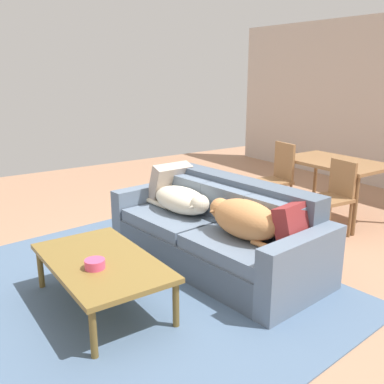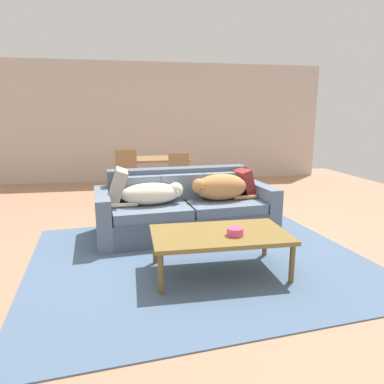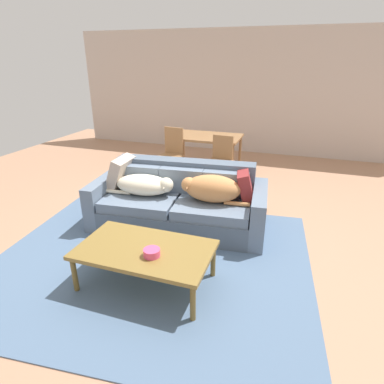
{
  "view_description": "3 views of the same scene",
  "coord_description": "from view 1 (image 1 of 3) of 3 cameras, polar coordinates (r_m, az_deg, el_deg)",
  "views": [
    {
      "loc": [
        3.14,
        -2.48,
        1.85
      ],
      "look_at": [
        -0.21,
        -0.15,
        0.7
      ],
      "focal_mm": 40.31,
      "sensor_mm": 36.0,
      "label": 1
    },
    {
      "loc": [
        -0.65,
        -4.33,
        1.48
      ],
      "look_at": [
        0.09,
        -0.19,
        0.57
      ],
      "focal_mm": 32.62,
      "sensor_mm": 36.0,
      "label": 2
    },
    {
      "loc": [
        1.44,
        -3.63,
        2.08
      ],
      "look_at": [
        0.21,
        -0.01,
        0.49
      ],
      "focal_mm": 30.18,
      "sensor_mm": 36.0,
      "label": 3
    }
  ],
  "objects": [
    {
      "name": "ground_plane",
      "position": [
        4.41,
        3.16,
        -9.04
      ],
      "size": [
        10.0,
        10.0,
        0.0
      ],
      "primitive_type": "plane",
      "color": "tan"
    },
    {
      "name": "area_rug",
      "position": [
        3.93,
        -7.5,
        -12.32
      ],
      "size": [
        3.7,
        3.2,
        0.01
      ],
      "primitive_type": "cube",
      "rotation": [
        0.0,
        0.0,
        0.1
      ],
      "color": "slate",
      "rests_on": "ground"
    },
    {
      "name": "couch",
      "position": [
        4.27,
        3.49,
        -5.38
      ],
      "size": [
        2.32,
        1.18,
        0.81
      ],
      "rotation": [
        0.0,
        0.0,
        0.1
      ],
      "color": "#515E6F",
      "rests_on": "ground"
    },
    {
      "name": "dog_on_left_cushion",
      "position": [
        4.43,
        -1.26,
        -1.11
      ],
      "size": [
        0.9,
        0.44,
        0.26
      ],
      "rotation": [
        0.0,
        0.0,
        0.1
      ],
      "color": "beige",
      "rests_on": "couch"
    },
    {
      "name": "dog_on_right_cushion",
      "position": [
        3.81,
        6.8,
        -3.5
      ],
      "size": [
        0.86,
        0.44,
        0.34
      ],
      "rotation": [
        0.0,
        0.0,
        0.1
      ],
      "color": "tan",
      "rests_on": "couch"
    },
    {
      "name": "throw_pillow_by_left_arm",
      "position": [
        4.82,
        -2.96,
        1.14
      ],
      "size": [
        0.3,
        0.46,
        0.47
      ],
      "primitive_type": "cube",
      "rotation": [
        0.0,
        0.34,
        0.04
      ],
      "color": "#B6A598",
      "rests_on": "couch"
    },
    {
      "name": "throw_pillow_by_right_arm",
      "position": [
        3.69,
        13.4,
        -4.47
      ],
      "size": [
        0.3,
        0.41,
        0.4
      ],
      "primitive_type": "cube",
      "rotation": [
        0.0,
        -0.26,
        0.18
      ],
      "color": "maroon",
      "rests_on": "couch"
    },
    {
      "name": "coffee_table",
      "position": [
        3.53,
        -11.92,
        -9.3
      ],
      "size": [
        1.28,
        0.74,
        0.41
      ],
      "color": "olive",
      "rests_on": "ground"
    },
    {
      "name": "bowl_on_coffee_table",
      "position": [
        3.37,
        -12.73,
        -9.28
      ],
      "size": [
        0.15,
        0.15,
        0.07
      ],
      "primitive_type": "cylinder",
      "color": "#EA4C7F",
      "rests_on": "coffee_table"
    },
    {
      "name": "dining_table",
      "position": [
        5.81,
        18.4,
        3.23
      ],
      "size": [
        1.28,
        0.82,
        0.74
      ],
      "color": "#966A42",
      "rests_on": "ground"
    },
    {
      "name": "dining_chair_near_left",
      "position": [
        5.75,
        11.22,
        2.13
      ],
      "size": [
        0.44,
        0.44,
        0.95
      ],
      "rotation": [
        0.0,
        0.0,
        -0.11
      ],
      "color": "#966A42",
      "rests_on": "ground"
    },
    {
      "name": "dining_chair_near_right",
      "position": [
        5.2,
        18.32,
        -0.25
      ],
      "size": [
        0.44,
        0.44,
        0.87
      ],
      "rotation": [
        0.0,
        0.0,
        -0.1
      ],
      "color": "#966A42",
      "rests_on": "ground"
    }
  ]
}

